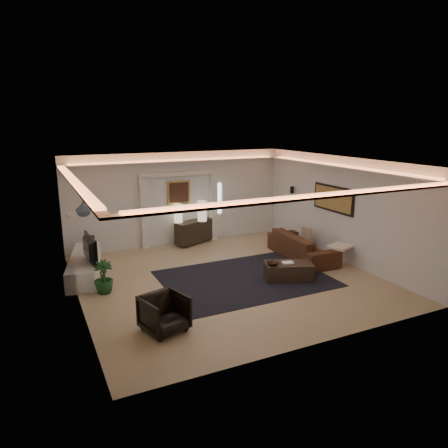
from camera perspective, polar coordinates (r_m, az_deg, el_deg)
name	(u,v)px	position (r m, az deg, el deg)	size (l,w,h in m)	color
floor	(227,279)	(10.48, 0.43, -7.48)	(7.00, 7.00, 0.00)	tan
ceiling	(227,162)	(9.80, 0.46, 8.51)	(7.00, 7.00, 0.00)	white
wall_back	(179,199)	(13.21, -6.23, 3.49)	(7.00, 7.00, 0.00)	silver
wall_front	(319,267)	(7.19, 12.83, -5.73)	(7.00, 7.00, 0.00)	silver
wall_left	(75,240)	(9.12, -19.75, -2.02)	(7.00, 7.00, 0.00)	silver
wall_right	(341,209)	(11.96, 15.71, 1.95)	(7.00, 7.00, 0.00)	silver
cove_soffit	(227,174)	(9.83, 0.46, 6.89)	(7.00, 7.00, 0.04)	silver
daylight_slit	(218,198)	(13.70, -0.86, 3.52)	(0.25, 0.03, 1.00)	white
area_rug	(245,278)	(10.48, 2.90, -7.46)	(4.00, 3.00, 0.01)	black
pilaster_left	(144,213)	(12.86, -10.88, 1.44)	(0.22, 0.20, 2.20)	silver
pilaster_right	(213,207)	(13.60, -1.48, 2.37)	(0.22, 0.20, 2.20)	silver
alcove_header	(179,174)	(12.99, -6.18, 6.89)	(2.52, 0.20, 0.12)	silver
painting_frame	(179,192)	(13.14, -6.21, 4.32)	(0.74, 0.04, 0.74)	tan
painting_canvas	(179,193)	(13.12, -6.18, 4.31)	(0.62, 0.02, 0.62)	#4C2D1E
art_panel_frame	(333,199)	(12.12, 14.75, 3.37)	(0.04, 1.64, 0.74)	black
art_panel_gold	(333,199)	(12.10, 14.66, 3.36)	(0.02, 1.50, 0.62)	tan
wall_sconce	(292,190)	(13.55, 9.28, 4.64)	(0.12, 0.12, 0.22)	black
wall_niche	(70,216)	(10.43, -20.36, 1.01)	(0.10, 0.55, 0.04)	silver
console	(195,231)	(13.35, -4.01, -0.97)	(1.39, 0.44, 0.70)	black
lamp_left	(178,212)	(13.01, -6.31, 1.71)	(0.26, 0.26, 0.57)	#FDF5BC
lamp_right	(202,210)	(13.12, -3.03, 1.88)	(0.29, 0.29, 0.64)	beige
media_ledge	(85,265)	(11.30, -18.54, -5.40)	(0.66, 2.64, 0.50)	white
tv	(86,251)	(10.60, -18.37, -3.48)	(0.15, 1.16, 0.67)	black
figurine	(92,244)	(11.67, -17.61, -2.58)	(0.14, 0.14, 0.39)	black
ginger_jar	(83,209)	(10.20, -18.71, 2.00)	(0.34, 0.34, 0.35)	#435A74
plant	(103,277)	(9.91, -16.18, -7.00)	(0.42, 0.42, 0.76)	#1B461D
sofa	(302,246)	(12.11, 10.64, -2.97)	(0.95, 2.44, 0.71)	#351D12
throw_blanket	(340,246)	(11.61, 15.61, -2.98)	(0.60, 0.49, 0.07)	silver
throw_pillow	(307,233)	(12.72, 11.24, -1.27)	(0.11, 0.37, 0.37)	tan
coffee_table	(288,271)	(10.50, 8.79, -6.40)	(1.15, 0.63, 0.43)	black
bowl	(273,264)	(10.24, 6.72, -5.45)	(0.28, 0.28, 0.07)	black
magazine	(288,263)	(10.41, 8.72, -5.30)	(0.27, 0.19, 0.03)	white
armchair	(164,313)	(7.98, -8.17, -12.02)	(0.75, 0.77, 0.70)	#2F291F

